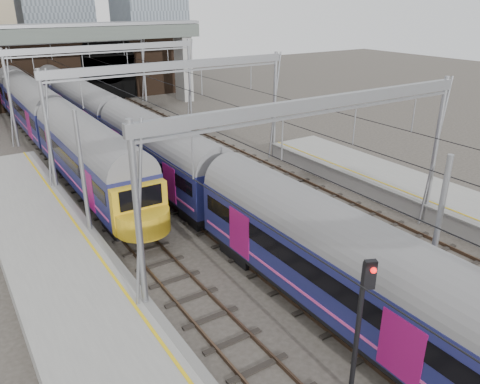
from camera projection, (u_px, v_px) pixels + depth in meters
ground at (468, 368)px, 15.75m from camera, size 160.00×160.00×0.00m
tracks at (232, 211)px, 27.38m from camera, size 14.40×80.00×0.22m
overhead_line at (178, 83)px, 29.91m from camera, size 16.80×80.00×8.00m
retaining_wall at (76, 65)px, 55.09m from camera, size 28.00×2.75×9.00m
overbridge at (74, 43)px, 48.67m from camera, size 28.00×3.00×9.25m
train_main at (118, 127)px, 35.79m from camera, size 2.73×63.18×4.72m
train_second at (19, 94)px, 48.07m from camera, size 2.87×66.37×4.92m
signal_near_left at (361, 313)px, 13.54m from camera, size 0.39×0.47×4.89m
signal_near_centre at (479, 301)px, 13.67m from camera, size 0.39×0.48×5.35m
equip_cover_b at (233, 244)px, 23.67m from camera, size 0.87×0.73×0.09m
equip_cover_c at (475, 294)px, 19.65m from camera, size 0.80×0.57×0.09m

